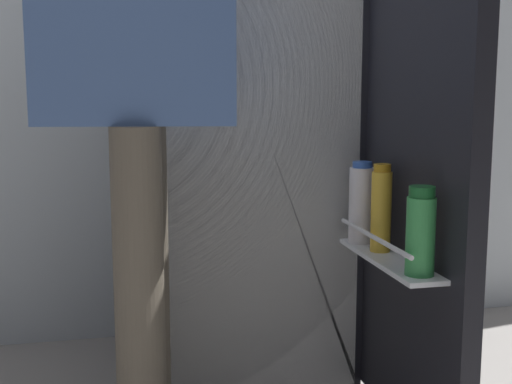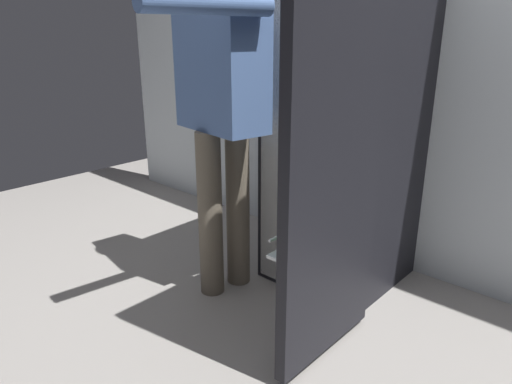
{
  "view_description": "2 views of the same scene",
  "coord_description": "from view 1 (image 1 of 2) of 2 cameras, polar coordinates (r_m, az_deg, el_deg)",
  "views": [
    {
      "loc": [
        -0.44,
        -1.63,
        0.92
      ],
      "look_at": [
        -0.09,
        -0.06,
        0.67
      ],
      "focal_mm": 48.23,
      "sensor_mm": 36.0,
      "label": 1
    },
    {
      "loc": [
        1.21,
        -1.43,
        1.27
      ],
      "look_at": [
        -0.01,
        -0.08,
        0.64
      ],
      "focal_mm": 32.46,
      "sensor_mm": 36.0,
      "label": 2
    }
  ],
  "objects": [
    {
      "name": "person",
      "position": [
        1.69,
        -9.52,
        11.59
      ],
      "size": [
        0.57,
        0.83,
        1.67
      ],
      "color": "#665B4C",
      "rests_on": "ground_plane"
    },
    {
      "name": "refrigerator",
      "position": [
        2.2,
        -0.29,
        5.72
      ],
      "size": [
        0.66,
        1.21,
        1.62
      ],
      "color": "black",
      "rests_on": "ground_plane"
    },
    {
      "name": "kitchen_wall",
      "position": [
        2.61,
        -2.79,
        15.29
      ],
      "size": [
        4.4,
        0.1,
        2.44
      ],
      "primitive_type": "cube",
      "color": "silver",
      "rests_on": "ground_plane"
    }
  ]
}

